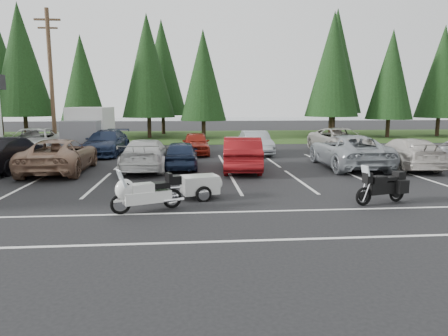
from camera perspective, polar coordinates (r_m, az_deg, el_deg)
ground at (r=15.12m, az=0.01°, el=-2.79°), size 120.00×120.00×0.00m
grass_strip at (r=38.89m, az=-3.04°, el=4.54°), size 80.00×16.00×0.01m
lake_water at (r=70.01m, az=-0.60°, el=6.59°), size 70.00×50.00×0.02m
utility_pole at (r=28.17m, az=-23.47°, el=11.61°), size 1.60×0.26×9.00m
box_truck at (r=28.11m, az=-18.84°, el=5.24°), size 2.40×5.60×2.90m
stall_markings at (r=17.08m, az=-0.57°, el=-1.39°), size 32.00×16.00×0.01m
conifer_2 at (r=40.51m, az=-27.03°, el=13.60°), size 5.10×5.10×11.89m
conifer_3 at (r=37.36m, az=-19.65°, el=11.92°), size 3.87×3.87×9.02m
conifer_4 at (r=37.98m, az=-10.87°, el=14.14°), size 4.80×4.80×11.17m
conifer_5 at (r=36.45m, az=-2.99°, el=13.08°), size 4.14×4.14×9.63m
conifer_6 at (r=39.32m, az=15.30°, el=14.07°), size 4.93×4.93×11.48m
conifer_7 at (r=41.17m, az=22.76°, el=12.20°), size 4.27×4.27×9.94m
conifer_8 at (r=44.64m, az=28.71°, el=11.97°), size 4.53×4.53×10.56m
conifer_back_b at (r=42.48m, az=-8.85°, el=13.97°), size 4.97×4.97×11.58m
conifer_back_c at (r=44.47m, az=15.70°, el=14.46°), size 5.50×5.50×12.81m
car_near_1 at (r=21.29m, az=-28.61°, el=1.79°), size 2.05×5.04×1.63m
car_near_2 at (r=19.95m, az=-22.39°, el=1.68°), size 2.70×5.62×1.54m
car_near_3 at (r=19.38m, az=-11.00°, el=1.91°), size 2.24×5.17×1.48m
car_near_4 at (r=19.58m, az=-6.17°, el=1.93°), size 1.64×4.04×1.37m
car_near_5 at (r=18.92m, az=2.59°, el=2.08°), size 2.18×5.02×1.61m
car_near_6 at (r=20.77m, az=17.32°, el=2.34°), size 2.86×5.93×1.63m
car_near_7 at (r=21.52m, az=24.54°, el=1.95°), size 2.49×5.26×1.48m
car_far_0 at (r=27.00m, az=-25.58°, el=3.37°), size 3.24×6.16×1.65m
car_far_1 at (r=25.65m, az=-16.51°, el=3.49°), size 2.46×5.38×1.53m
car_far_2 at (r=25.04m, az=-4.04°, el=3.56°), size 1.67×4.10×1.40m
car_far_3 at (r=25.12m, az=4.56°, el=3.62°), size 1.66×4.41×1.44m
car_far_4 at (r=26.97m, az=16.25°, el=3.81°), size 3.02×5.84×1.58m
touring_motorcycle at (r=11.88m, az=-10.96°, el=-3.02°), size 2.48×1.57×1.32m
cargo_trailer at (r=13.31m, az=-3.48°, el=-2.72°), size 1.89×1.35×0.79m
adventure_motorcycle at (r=13.50m, az=21.54°, el=-2.11°), size 2.23×1.31×1.29m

